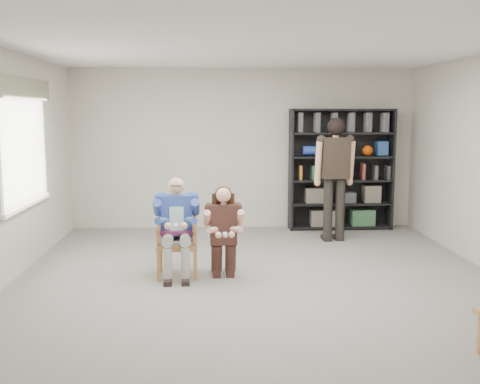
{
  "coord_description": "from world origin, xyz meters",
  "views": [
    {
      "loc": [
        -0.55,
        -6.36,
        2.05
      ],
      "look_at": [
        -0.2,
        0.6,
        1.05
      ],
      "focal_mm": 42.0,
      "sensor_mm": 36.0,
      "label": 1
    }
  ],
  "objects_px": {
    "kneeling_woman": "(224,233)",
    "standing_man": "(335,181)",
    "bookshelf": "(341,169)",
    "armchair": "(177,238)",
    "seated_man": "(177,227)"
  },
  "relations": [
    {
      "from": "armchair",
      "to": "seated_man",
      "type": "height_order",
      "value": "seated_man"
    },
    {
      "from": "armchair",
      "to": "kneeling_woman",
      "type": "bearing_deg",
      "value": -13.48
    },
    {
      "from": "bookshelf",
      "to": "kneeling_woman",
      "type": "bearing_deg",
      "value": -126.22
    },
    {
      "from": "seated_man",
      "to": "kneeling_woman",
      "type": "distance_m",
      "value": 0.59
    },
    {
      "from": "armchair",
      "to": "standing_man",
      "type": "relative_size",
      "value": 0.5
    },
    {
      "from": "standing_man",
      "to": "kneeling_woman",
      "type": "bearing_deg",
      "value": -138.87
    },
    {
      "from": "standing_man",
      "to": "bookshelf",
      "type": "bearing_deg",
      "value": 65.54
    },
    {
      "from": "seated_man",
      "to": "kneeling_woman",
      "type": "relative_size",
      "value": 1.09
    },
    {
      "from": "kneeling_woman",
      "to": "standing_man",
      "type": "relative_size",
      "value": 0.59
    },
    {
      "from": "bookshelf",
      "to": "standing_man",
      "type": "relative_size",
      "value": 1.08
    },
    {
      "from": "armchair",
      "to": "bookshelf",
      "type": "bearing_deg",
      "value": 43.96
    },
    {
      "from": "armchair",
      "to": "kneeling_woman",
      "type": "relative_size",
      "value": 0.84
    },
    {
      "from": "seated_man",
      "to": "bookshelf",
      "type": "distance_m",
      "value": 3.88
    },
    {
      "from": "seated_man",
      "to": "standing_man",
      "type": "bearing_deg",
      "value": 35.6
    },
    {
      "from": "seated_man",
      "to": "kneeling_woman",
      "type": "height_order",
      "value": "seated_man"
    }
  ]
}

